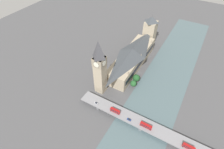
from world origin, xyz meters
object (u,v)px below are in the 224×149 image
Objects in this scene: clock_tower at (100,67)px; car_northbound_mid at (129,119)px; double_decker_bus_rear at (115,111)px; victoria_tower at (150,31)px; car_northbound_tail at (96,103)px; parliament_hall at (132,57)px; road_bridge at (143,124)px; double_decker_bus_mid at (189,147)px; double_decker_bus_lead at (146,126)px.

car_northbound_mid is at bearing 153.84° from clock_tower.
double_decker_bus_rear is at bearing 144.40° from clock_tower.
victoria_tower is 10.53× the size of car_northbound_tail.
parliament_hall is 94.38m from road_bridge.
car_northbound_mid is (-36.54, 83.14, -7.19)m from parliament_hall.
double_decker_bus_mid is (-44.42, 3.13, 3.70)m from road_bridge.
clock_tower is 5.87× the size of double_decker_bus_lead.
double_decker_bus_rear reaches higher than car_northbound_mid.
double_decker_bus_rear is at bearing 103.62° from parliament_hall.
road_bridge is (-49.84, 79.64, -8.96)m from parliament_hall.
parliament_hall is 9.18× the size of double_decker_bus_rear.
parliament_hall reaches higher than double_decker_bus_rear.
victoria_tower is at bearing -75.87° from car_northbound_mid.
parliament_hall reaches higher than double_decker_bus_lead.
car_northbound_tail is at bearing 87.72° from parliament_hall.
double_decker_bus_mid reaches higher than car_northbound_mid.
parliament_hall is at bearing 90.05° from victoria_tower.
clock_tower is 16.13× the size of car_northbound_mid.
double_decker_bus_lead is (-54.02, 144.44, -14.29)m from victoria_tower.
clock_tower is (12.19, 59.20, 22.82)m from parliament_hall.
parliament_hall is 1.43× the size of clock_tower.
car_northbound_mid is 39.84m from car_northbound_tail.
parliament_hall is 125.56m from double_decker_bus_mid.
victoria_tower is at bearing -91.28° from car_northbound_tail.
parliament_hall is at bearing -56.72° from double_decker_bus_lead.
car_northbound_tail is (39.84, -0.35, -0.02)m from car_northbound_mid.
parliament_hall is 9.35× the size of double_decker_bus_mid.
road_bridge is 6.11m from double_decker_bus_lead.
road_bridge is 30.48× the size of car_northbound_tail.
clock_tower reaches higher than parliament_hall.
double_decker_bus_rear is at bearing -0.45° from double_decker_bus_mid.
victoria_tower is 151.47m from road_bridge.
double_decker_bus_rear reaches higher than road_bridge.
road_bridge is 44.69m from double_decker_bus_mid.
victoria_tower is 4.17× the size of double_decker_bus_lead.
car_northbound_mid is (17.43, 0.93, -1.93)m from double_decker_bus_lead.
clock_tower is at bearing -19.18° from double_decker_bus_lead.
car_northbound_mid is at bearing 0.36° from double_decker_bus_mid.
victoria_tower reaches higher than double_decker_bus_rear.
car_northbound_mid is at bearing 3.05° from double_decker_bus_lead.
victoria_tower is at bearing -95.71° from clock_tower.
car_northbound_mid reaches higher than road_bridge.
parliament_hall is 8.40× the size of double_decker_bus_lead.
car_northbound_tail is at bearing 110.66° from clock_tower.
car_northbound_mid is (13.30, 3.49, 1.77)m from road_bridge.
double_decker_bus_rear reaches higher than double_decker_bus_lead.
double_decker_bus_rear is (-19.97, 144.42, -14.21)m from victoria_tower.
car_northbound_mid is (-16.62, 0.95, -2.01)m from double_decker_bus_rear.
clock_tower reaches higher than double_decker_bus_rear.
road_bridge is (-62.03, 20.44, -31.79)m from clock_tower.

